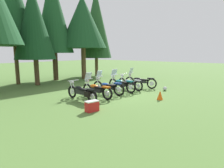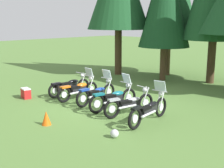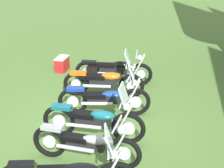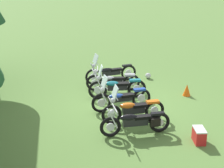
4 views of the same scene
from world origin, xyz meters
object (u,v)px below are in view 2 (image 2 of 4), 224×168
motorcycle_3 (114,98)px  motorcycle_5 (149,109)px  motorcycle_1 (79,89)px  pine_tree_2 (165,0)px  dropped_helmet (114,134)px  motorcycle_0 (69,86)px  motorcycle_2 (97,93)px  traffic_cone (46,118)px  picnic_cooler (26,93)px  motorcycle_4 (130,104)px

motorcycle_3 → motorcycle_5: (1.92, -0.21, -0.02)m
motorcycle_1 → pine_tree_2: size_ratio=0.31×
dropped_helmet → motorcycle_5: bearing=93.4°
dropped_helmet → motorcycle_0: bearing=156.9°
motorcycle_2 → traffic_cone: size_ratio=4.81×
picnic_cooler → motorcycle_1: bearing=39.9°
motorcycle_1 → motorcycle_2: bearing=-83.2°
motorcycle_4 → motorcycle_0: bearing=98.2°
motorcycle_1 → motorcycle_2: 1.08m
motorcycle_2 → picnic_cooler: 3.40m
pine_tree_2 → dropped_helmet: (4.21, -8.40, -4.48)m
motorcycle_2 → motorcycle_1: bearing=92.6°
motorcycle_1 → motorcycle_3: size_ratio=0.96×
motorcycle_1 → picnic_cooler: motorcycle_1 is taller
motorcycle_0 → dropped_helmet: (5.17, -2.21, -0.31)m
motorcycle_2 → picnic_cooler: (-2.95, -1.68, -0.24)m
motorcycle_2 → dropped_helmet: size_ratio=8.77×
motorcycle_3 → motorcycle_4: motorcycle_3 is taller
motorcycle_5 → motorcycle_3: bearing=77.4°
motorcycle_4 → picnic_cooler: (-4.98, -1.49, -0.21)m
motorcycle_2 → pine_tree_2: pine_tree_2 is taller
motorcycle_0 → dropped_helmet: bearing=-110.9°
motorcycle_1 → motorcycle_5: 4.16m
motorcycle_0 → motorcycle_2: 1.99m
motorcycle_3 → traffic_cone: motorcycle_3 is taller
pine_tree_2 → dropped_helmet: size_ratio=27.71×
motorcycle_3 → pine_tree_2: size_ratio=0.32×
motorcycle_5 → pine_tree_2: 8.78m
motorcycle_0 → picnic_cooler: (-0.96, -1.70, -0.21)m
motorcycle_4 → dropped_helmet: (1.15, -1.99, -0.30)m
pine_tree_2 → picnic_cooler: 9.23m
motorcycle_5 → picnic_cooler: motorcycle_5 is taller
traffic_cone → motorcycle_3: bearing=81.9°
traffic_cone → motorcycle_1: bearing=122.2°
pine_tree_2 → dropped_helmet: 10.41m
motorcycle_1 → picnic_cooler: (-1.87, -1.57, -0.24)m
motorcycle_4 → pine_tree_2: bearing=36.8°
motorcycle_1 → dropped_helmet: size_ratio=8.52×
picnic_cooler → motorcycle_3: bearing=20.6°
picnic_cooler → traffic_cone: bearing=-19.7°
motorcycle_2 → motorcycle_5: (3.07, -0.35, 0.00)m
motorcycle_5 → pine_tree_2: size_ratio=0.33×
motorcycle_1 → motorcycle_4: 3.11m
pine_tree_2 → dropped_helmet: pine_tree_2 is taller
motorcycle_5 → traffic_cone: 3.54m
motorcycle_0 → motorcycle_4: 4.03m
motorcycle_3 → picnic_cooler: size_ratio=3.82×
pine_tree_2 → picnic_cooler: bearing=-103.7°
motorcycle_0 → motorcycle_2: (1.99, -0.02, 0.03)m
pine_tree_2 → traffic_cone: bearing=-79.1°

